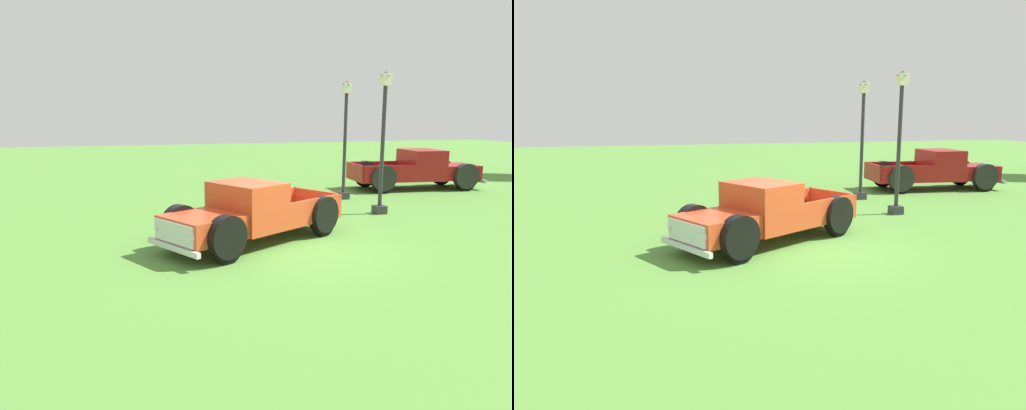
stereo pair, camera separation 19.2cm
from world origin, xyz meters
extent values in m
plane|color=#548C38|center=(0.00, 0.00, 0.00)|extent=(80.00, 80.00, 0.00)
cube|color=#D14723|center=(0.12, -2.09, 0.63)|extent=(1.98, 1.97, 0.53)
cube|color=silver|center=(0.47, -2.74, 0.63)|extent=(1.19, 0.67, 0.45)
sphere|color=silver|center=(0.98, -2.45, 0.66)|extent=(0.19, 0.19, 0.19)
sphere|color=silver|center=(-0.05, -3.00, 0.66)|extent=(0.19, 0.19, 0.19)
cube|color=#D14723|center=(-0.51, -0.89, 0.92)|extent=(2.02, 1.87, 1.11)
cube|color=#8C9EA8|center=(-0.24, -1.41, 1.17)|extent=(1.25, 0.69, 0.49)
cube|color=#D14723|center=(-1.29, 0.56, 0.42)|extent=(2.38, 2.55, 0.10)
cube|color=#D14723|center=(-0.61, 0.92, 0.73)|extent=(1.02, 1.83, 0.53)
cube|color=#D14723|center=(-1.97, 0.20, 0.73)|extent=(1.02, 1.83, 0.53)
cube|color=#D14723|center=(-1.75, 1.42, 0.73)|extent=(1.46, 0.83, 0.53)
cylinder|color=black|center=(0.84, -1.70, 0.37)|extent=(0.53, 0.75, 0.74)
cylinder|color=#B7B7BC|center=(0.85, -1.70, 0.37)|extent=(0.34, 0.37, 0.29)
cylinder|color=black|center=(0.84, -1.70, 0.55)|extent=(0.68, 0.95, 0.93)
cylinder|color=black|center=(-0.59, -2.47, 0.37)|extent=(0.53, 0.75, 0.74)
cylinder|color=#B7B7BC|center=(-0.60, -2.47, 0.37)|extent=(0.34, 0.37, 0.29)
cylinder|color=black|center=(-0.59, -2.47, 0.55)|extent=(0.68, 0.95, 0.93)
cylinder|color=black|center=(-0.68, 1.15, 0.37)|extent=(0.53, 0.75, 0.74)
cylinder|color=#B7B7BC|center=(-0.68, 1.16, 0.37)|extent=(0.34, 0.37, 0.29)
cylinder|color=black|center=(-0.68, 1.15, 0.55)|extent=(0.68, 0.95, 0.93)
cylinder|color=black|center=(-2.12, 0.39, 0.37)|extent=(0.53, 0.75, 0.74)
cylinder|color=#B7B7BC|center=(-2.13, 0.39, 0.37)|extent=(0.34, 0.37, 0.29)
cylinder|color=black|center=(-2.12, 0.39, 0.55)|extent=(0.68, 0.95, 0.93)
cube|color=silver|center=(0.49, -2.78, 0.33)|extent=(1.60, 0.92, 0.12)
cube|color=maroon|center=(-6.57, 9.81, 0.70)|extent=(1.79, 1.77, 0.58)
cube|color=silver|center=(-6.47, 10.62, 0.70)|extent=(1.45, 0.23, 0.49)
sphere|color=silver|center=(-7.12, 10.68, 0.73)|extent=(0.21, 0.21, 0.21)
sphere|color=silver|center=(-5.83, 10.53, 0.73)|extent=(0.21, 0.21, 0.21)
cube|color=maroon|center=(-6.74, 8.33, 1.01)|extent=(1.92, 1.58, 1.22)
cube|color=#8C9EA8|center=(-6.66, 8.98, 1.28)|extent=(1.53, 0.22, 0.54)
cube|color=maroon|center=(-6.95, 6.54, 0.46)|extent=(2.02, 2.42, 0.11)
cube|color=maroon|center=(-7.79, 6.64, 0.80)|extent=(0.34, 2.23, 0.58)
cube|color=maroon|center=(-6.11, 6.44, 0.80)|extent=(0.34, 2.23, 0.58)
cube|color=maroon|center=(-7.07, 5.47, 0.80)|extent=(1.77, 0.29, 0.58)
cylinder|color=black|center=(-7.45, 9.91, 0.40)|extent=(0.33, 0.83, 0.81)
cylinder|color=#B7B7BC|center=(-7.46, 9.91, 0.40)|extent=(0.29, 0.35, 0.32)
cylinder|color=black|center=(-7.45, 9.91, 0.61)|extent=(0.41, 1.05, 1.02)
cylinder|color=black|center=(-5.68, 9.71, 0.40)|extent=(0.33, 0.83, 0.81)
cylinder|color=#B7B7BC|center=(-5.67, 9.71, 0.40)|extent=(0.29, 0.35, 0.32)
cylinder|color=black|center=(-5.68, 9.71, 0.61)|extent=(0.41, 1.05, 1.02)
cylinder|color=black|center=(-7.86, 6.38, 0.40)|extent=(0.33, 0.83, 0.81)
cylinder|color=#B7B7BC|center=(-7.87, 6.38, 0.40)|extent=(0.29, 0.35, 0.32)
cylinder|color=black|center=(-7.86, 6.38, 0.61)|extent=(0.41, 1.05, 1.02)
cylinder|color=black|center=(-6.09, 6.17, 0.40)|extent=(0.33, 0.83, 0.81)
cylinder|color=#B7B7BC|center=(-6.08, 6.17, 0.40)|extent=(0.29, 0.35, 0.32)
cylinder|color=black|center=(-6.09, 6.17, 0.61)|extent=(0.41, 1.05, 1.02)
cube|color=silver|center=(-6.47, 10.66, 0.36)|extent=(1.94, 0.33, 0.13)
cube|color=#2D2D33|center=(-5.43, 4.13, 0.12)|extent=(0.36, 0.36, 0.25)
cylinder|color=#2D2D33|center=(-5.43, 4.13, 2.02)|extent=(0.12, 0.12, 3.53)
cube|color=#F2EACC|center=(-5.43, 4.13, 3.96)|extent=(0.28, 0.28, 0.36)
cone|color=#2D2D33|center=(-5.43, 4.13, 4.14)|extent=(0.32, 0.32, 0.14)
cube|color=#2D2D33|center=(-2.72, 4.00, 0.12)|extent=(0.36, 0.36, 0.25)
cylinder|color=#2D2D33|center=(-2.72, 4.00, 2.06)|extent=(0.12, 0.12, 3.63)
cube|color=#F2EACC|center=(-2.72, 4.00, 4.06)|extent=(0.28, 0.28, 0.36)
cone|color=#2D2D33|center=(-2.72, 4.00, 4.24)|extent=(0.32, 0.32, 0.14)
camera|label=1|loc=(10.01, -3.82, 3.02)|focal=33.14mm
camera|label=2|loc=(10.06, -3.63, 3.02)|focal=33.14mm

